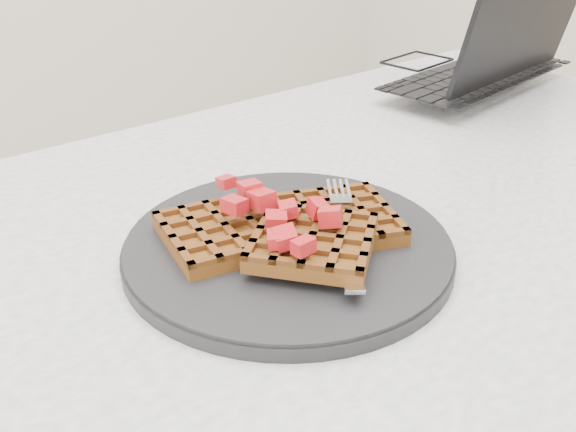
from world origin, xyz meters
The scene contains 6 objects.
table centered at (0.00, 0.00, 0.64)m, with size 1.20×0.80×0.75m.
plate centered at (-0.15, 0.00, 0.76)m, with size 0.30×0.30×0.02m, color black.
waffles centered at (-0.15, 0.00, 0.78)m, with size 0.23×0.21×0.03m.
strawberry_pile centered at (-0.15, 0.00, 0.80)m, with size 0.15×0.15×0.02m, color #9D050D, non-canonical shape.
fork centered at (-0.12, -0.03, 0.77)m, with size 0.02×0.18×0.02m, color silver, non-canonical shape.
laptop centered at (0.40, 0.24, 0.79)m, with size 0.38×0.30×0.25m.
Camera 1 is at (-0.47, -0.39, 1.06)m, focal length 40.00 mm.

